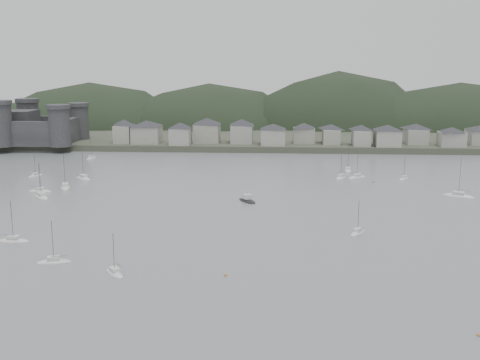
{
  "coord_description": "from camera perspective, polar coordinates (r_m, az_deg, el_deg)",
  "views": [
    {
      "loc": [
        10.94,
        -103.35,
        42.07
      ],
      "look_at": [
        0.0,
        75.0,
        6.0
      ],
      "focal_mm": 43.26,
      "sensor_mm": 36.0,
      "label": 1
    }
  ],
  "objects": [
    {
      "name": "far_shore_land",
      "position": [
        400.56,
        1.94,
        5.59
      ],
      "size": [
        900.0,
        250.0,
        3.0
      ],
      "primitive_type": "cube",
      "color": "#383D2D",
      "rests_on": "ground"
    },
    {
      "name": "waterfront_town",
      "position": [
        291.34,
        11.35,
        4.61
      ],
      "size": [
        451.48,
        28.46,
        12.92
      ],
      "color": "gray",
      "rests_on": "far_shore_land"
    },
    {
      "name": "ground",
      "position": [
        112.12,
        -2.39,
        -10.64
      ],
      "size": [
        900.0,
        900.0,
        0.0
      ],
      "primitive_type": "plane",
      "color": "slate",
      "rests_on": "ground"
    },
    {
      "name": "castle",
      "position": [
        313.51,
        -21.28,
        4.94
      ],
      "size": [
        66.0,
        43.0,
        20.0
      ],
      "color": "#2D2D2F",
      "rests_on": "far_shore_land"
    },
    {
      "name": "forested_ridge",
      "position": [
        376.6,
        2.55,
        3.26
      ],
      "size": [
        851.55,
        103.94,
        102.57
      ],
      "color": "black",
      "rests_on": "ground"
    },
    {
      "name": "moored_fleet",
      "position": [
        174.86,
        -5.46,
        -2.5
      ],
      "size": [
        241.96,
        163.48,
        13.74
      ],
      "color": "silver",
      "rests_on": "ground"
    },
    {
      "name": "sailboat_lead",
      "position": [
        234.62,
        10.59,
        0.93
      ],
      "size": [
        3.33,
        8.5,
        11.37
      ],
      "rotation": [
        0.0,
        0.0,
        3.06
      ],
      "color": "silver",
      "rests_on": "ground"
    },
    {
      "name": "motor_launch_far",
      "position": [
        179.53,
        0.72,
        -2.05
      ],
      "size": [
        7.11,
        8.36,
        3.95
      ],
      "rotation": [
        0.0,
        0.0,
        3.76
      ],
      "color": "black",
      "rests_on": "ground"
    },
    {
      "name": "mooring_buoys",
      "position": [
        156.98,
        -5.39,
        -4.13
      ],
      "size": [
        126.86,
        132.93,
        0.7
      ],
      "color": "#B3773B",
      "rests_on": "ground"
    }
  ]
}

